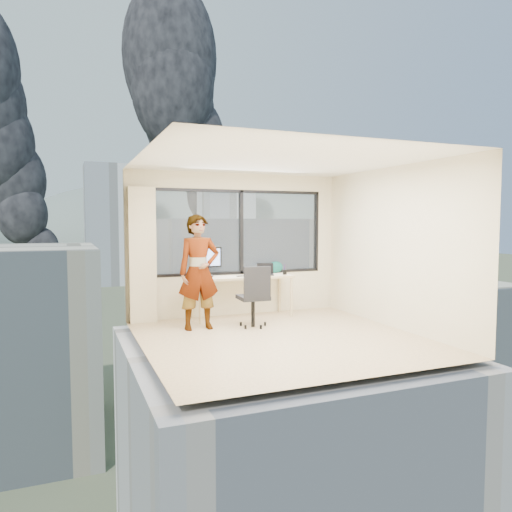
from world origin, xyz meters
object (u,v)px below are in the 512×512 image
monitor (208,262)px  person (199,272)px  desk (242,297)px  chair (253,296)px  laptop (265,270)px  handbag (276,267)px  game_console (260,272)px

monitor → person: bearing=-121.7°
desk → chair: 0.81m
laptop → handbag: bearing=60.3°
person → monitor: (0.36, 0.76, 0.10)m
desk → monitor: (-0.60, 0.14, 0.64)m
monitor → laptop: (1.03, -0.18, -0.17)m
person → laptop: 1.51m
desk → laptop: laptop is taller
monitor → game_console: monitor is taller
laptop → game_console: bearing=114.4°
desk → handbag: handbag is taller
laptop → handbag: (0.33, 0.28, 0.01)m
person → laptop: person is taller
chair → game_console: bearing=64.5°
monitor → desk: bearing=-19.8°
chair → laptop: (0.54, 0.75, 0.33)m
monitor → game_console: 1.04m
handbag → chair: bearing=-145.5°
chair → laptop: chair is taller
game_console → person: bearing=-159.0°
game_console → desk: bearing=-164.3°
monitor → handbag: (1.36, 0.09, -0.15)m
desk → chair: chair is taller
desk → game_console: game_console is taller
game_console → handbag: handbag is taller
monitor → laptop: monitor is taller
monitor → laptop: bearing=-16.3°
desk → chair: (-0.10, -0.79, 0.14)m
chair → handbag: size_ratio=3.63×
game_console → laptop: laptop is taller
chair → person: 0.96m
monitor → chair: bearing=-68.2°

